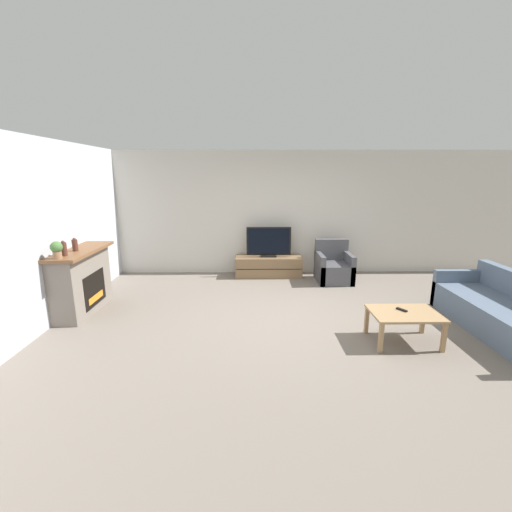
{
  "coord_description": "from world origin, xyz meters",
  "views": [
    {
      "loc": [
        -0.65,
        -5.0,
        2.18
      ],
      "look_at": [
        -0.56,
        0.58,
        0.85
      ],
      "focal_mm": 24.0,
      "sensor_mm": 36.0,
      "label": 1
    }
  ],
  "objects_px": {
    "fireplace": "(82,280)",
    "mantel_vase_centre_left": "(75,245)",
    "tv": "(269,243)",
    "coffee_table": "(404,316)",
    "potted_plant": "(57,249)",
    "tv_stand": "(268,266)",
    "armchair": "(333,268)",
    "mantel_vase_left": "(64,249)",
    "remote": "(402,310)",
    "couch": "(507,315)"
  },
  "relations": [
    {
      "from": "couch",
      "to": "remote",
      "type": "bearing_deg",
      "value": -173.02
    },
    {
      "from": "mantel_vase_left",
      "to": "armchair",
      "type": "bearing_deg",
      "value": 24.0
    },
    {
      "from": "armchair",
      "to": "remote",
      "type": "distance_m",
      "value": 2.69
    },
    {
      "from": "fireplace",
      "to": "couch",
      "type": "bearing_deg",
      "value": -8.28
    },
    {
      "from": "potted_plant",
      "to": "tv_stand",
      "type": "height_order",
      "value": "potted_plant"
    },
    {
      "from": "fireplace",
      "to": "coffee_table",
      "type": "height_order",
      "value": "fireplace"
    },
    {
      "from": "fireplace",
      "to": "coffee_table",
      "type": "xyz_separation_m",
      "value": [
        4.76,
        -1.18,
        -0.15
      ]
    },
    {
      "from": "fireplace",
      "to": "coffee_table",
      "type": "bearing_deg",
      "value": -13.9
    },
    {
      "from": "coffee_table",
      "to": "potted_plant",
      "type": "bearing_deg",
      "value": 173.17
    },
    {
      "from": "tv",
      "to": "tv_stand",
      "type": "bearing_deg",
      "value": 90.0
    },
    {
      "from": "mantel_vase_centre_left",
      "to": "tv",
      "type": "distance_m",
      "value": 3.74
    },
    {
      "from": "coffee_table",
      "to": "couch",
      "type": "xyz_separation_m",
      "value": [
        1.57,
        0.26,
        -0.1
      ]
    },
    {
      "from": "mantel_vase_left",
      "to": "potted_plant",
      "type": "xyz_separation_m",
      "value": [
        -0.0,
        -0.18,
        0.03
      ]
    },
    {
      "from": "mantel_vase_centre_left",
      "to": "tv_stand",
      "type": "xyz_separation_m",
      "value": [
        3.11,
        2.05,
        -0.91
      ]
    },
    {
      "from": "armchair",
      "to": "coffee_table",
      "type": "relative_size",
      "value": 0.97
    },
    {
      "from": "fireplace",
      "to": "tv_stand",
      "type": "xyz_separation_m",
      "value": [
        3.13,
        1.94,
        -0.3
      ]
    },
    {
      "from": "armchair",
      "to": "remote",
      "type": "bearing_deg",
      "value": -84.21
    },
    {
      "from": "mantel_vase_left",
      "to": "potted_plant",
      "type": "relative_size",
      "value": 0.92
    },
    {
      "from": "mantel_vase_centre_left",
      "to": "couch",
      "type": "xyz_separation_m",
      "value": [
        6.31,
        -0.81,
        -0.85
      ]
    },
    {
      "from": "mantel_vase_left",
      "to": "tv",
      "type": "bearing_deg",
      "value": 37.26
    },
    {
      "from": "tv_stand",
      "to": "tv",
      "type": "relative_size",
      "value": 1.5
    },
    {
      "from": "tv_stand",
      "to": "remote",
      "type": "height_order",
      "value": "remote"
    },
    {
      "from": "fireplace",
      "to": "remote",
      "type": "bearing_deg",
      "value": -13.22
    },
    {
      "from": "mantel_vase_left",
      "to": "armchair",
      "type": "distance_m",
      "value": 4.95
    },
    {
      "from": "tv_stand",
      "to": "coffee_table",
      "type": "xyz_separation_m",
      "value": [
        1.63,
        -3.11,
        0.15
      ]
    },
    {
      "from": "fireplace",
      "to": "mantel_vase_centre_left",
      "type": "bearing_deg",
      "value": -81.17
    },
    {
      "from": "potted_plant",
      "to": "tv",
      "type": "distance_m",
      "value": 4.04
    },
    {
      "from": "potted_plant",
      "to": "coffee_table",
      "type": "bearing_deg",
      "value": -6.83
    },
    {
      "from": "armchair",
      "to": "mantel_vase_left",
      "type": "bearing_deg",
      "value": -156.0
    },
    {
      "from": "tv",
      "to": "armchair",
      "type": "distance_m",
      "value": 1.47
    },
    {
      "from": "tv",
      "to": "coffee_table",
      "type": "distance_m",
      "value": 3.53
    },
    {
      "from": "mantel_vase_centre_left",
      "to": "couch",
      "type": "relative_size",
      "value": 0.09
    },
    {
      "from": "mantel_vase_centre_left",
      "to": "potted_plant",
      "type": "bearing_deg",
      "value": -90.0
    },
    {
      "from": "potted_plant",
      "to": "tv_stand",
      "type": "xyz_separation_m",
      "value": [
        3.11,
        2.55,
        -0.95
      ]
    },
    {
      "from": "armchair",
      "to": "coffee_table",
      "type": "distance_m",
      "value": 2.75
    },
    {
      "from": "mantel_vase_centre_left",
      "to": "tv_stand",
      "type": "bearing_deg",
      "value": 33.33
    },
    {
      "from": "tv",
      "to": "couch",
      "type": "distance_m",
      "value": 4.31
    },
    {
      "from": "mantel_vase_centre_left",
      "to": "tv_stand",
      "type": "height_order",
      "value": "mantel_vase_centre_left"
    },
    {
      "from": "mantel_vase_left",
      "to": "armchair",
      "type": "height_order",
      "value": "mantel_vase_left"
    },
    {
      "from": "tv_stand",
      "to": "armchair",
      "type": "relative_size",
      "value": 1.7
    },
    {
      "from": "remote",
      "to": "potted_plant",
      "type": "bearing_deg",
      "value": 140.28
    },
    {
      "from": "fireplace",
      "to": "armchair",
      "type": "relative_size",
      "value": 1.7
    },
    {
      "from": "fireplace",
      "to": "tv",
      "type": "bearing_deg",
      "value": 31.76
    },
    {
      "from": "potted_plant",
      "to": "tv",
      "type": "bearing_deg",
      "value": 39.29
    },
    {
      "from": "mantel_vase_left",
      "to": "mantel_vase_centre_left",
      "type": "height_order",
      "value": "mantel_vase_left"
    },
    {
      "from": "tv_stand",
      "to": "tv",
      "type": "distance_m",
      "value": 0.52
    },
    {
      "from": "potted_plant",
      "to": "armchair",
      "type": "relative_size",
      "value": 0.29
    },
    {
      "from": "mantel_vase_centre_left",
      "to": "potted_plant",
      "type": "relative_size",
      "value": 0.85
    },
    {
      "from": "tv_stand",
      "to": "coffee_table",
      "type": "bearing_deg",
      "value": -62.4
    },
    {
      "from": "mantel_vase_left",
      "to": "tv",
      "type": "relative_size",
      "value": 0.24
    }
  ]
}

